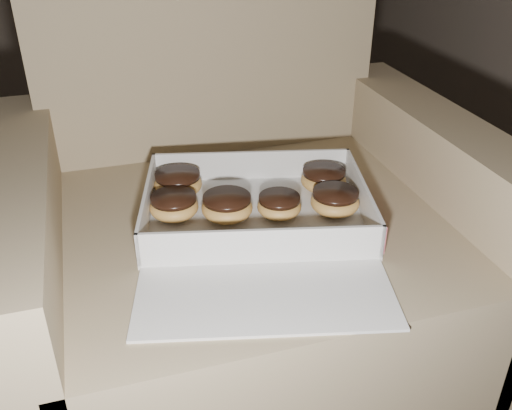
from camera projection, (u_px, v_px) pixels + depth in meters
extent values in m
cube|color=#8D7D5A|center=(249.00, 299.00, 1.19)|extent=(0.74, 0.74, 0.43)
cube|color=#8D7D5A|center=(203.00, 27.00, 1.22)|extent=(0.74, 0.14, 0.53)
cube|color=#8D7D5A|center=(41.00, 308.00, 1.05)|extent=(0.12, 0.74, 0.57)
cube|color=#8D7D5A|center=(423.00, 239.00, 1.25)|extent=(0.12, 0.74, 0.57)
cube|color=silver|center=(256.00, 216.00, 1.05)|extent=(0.46, 0.38, 0.01)
cube|color=silver|center=(252.00, 165.00, 1.16)|extent=(0.39, 0.10, 0.06)
cube|color=silver|center=(262.00, 246.00, 0.91)|extent=(0.39, 0.10, 0.06)
cube|color=silver|center=(147.00, 204.00, 1.02)|extent=(0.07, 0.29, 0.06)
cube|color=silver|center=(362.00, 197.00, 1.04)|extent=(0.07, 0.29, 0.06)
cube|color=#BB4B58|center=(365.00, 197.00, 1.04)|extent=(0.07, 0.28, 0.05)
cube|color=silver|center=(265.00, 297.00, 0.85)|extent=(0.42, 0.25, 0.01)
ellipsoid|color=#E2AA4F|center=(227.00, 208.00, 1.02)|extent=(0.09, 0.09, 0.04)
cylinder|color=black|center=(227.00, 198.00, 1.01)|extent=(0.09, 0.09, 0.01)
ellipsoid|color=#E2AA4F|center=(174.00, 207.00, 1.03)|extent=(0.09, 0.09, 0.04)
cylinder|color=black|center=(173.00, 198.00, 1.02)|extent=(0.08, 0.08, 0.01)
ellipsoid|color=#E2AA4F|center=(323.00, 180.00, 1.12)|extent=(0.09, 0.09, 0.04)
cylinder|color=black|center=(324.00, 172.00, 1.11)|extent=(0.08, 0.08, 0.01)
ellipsoid|color=#E2AA4F|center=(279.00, 207.00, 1.03)|extent=(0.08, 0.08, 0.04)
cylinder|color=black|center=(279.00, 198.00, 1.03)|extent=(0.07, 0.07, 0.01)
ellipsoid|color=#E2AA4F|center=(335.00, 202.00, 1.04)|extent=(0.09, 0.09, 0.04)
cylinder|color=black|center=(336.00, 193.00, 1.03)|extent=(0.08, 0.08, 0.01)
ellipsoid|color=#E2AA4F|center=(178.00, 184.00, 1.10)|extent=(0.09, 0.09, 0.04)
cylinder|color=black|center=(177.00, 175.00, 1.09)|extent=(0.09, 0.09, 0.01)
ellipsoid|color=black|center=(224.00, 252.00, 0.94)|extent=(0.01, 0.01, 0.00)
ellipsoid|color=black|center=(284.00, 230.00, 1.00)|extent=(0.01, 0.01, 0.00)
ellipsoid|color=black|center=(227.00, 242.00, 0.96)|extent=(0.01, 0.01, 0.00)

